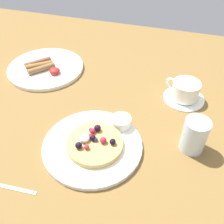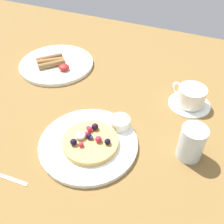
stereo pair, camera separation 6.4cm
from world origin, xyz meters
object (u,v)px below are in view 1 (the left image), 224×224
(pancake_plate, at_px, (93,146))
(coffee_saucer, at_px, (184,98))
(water_glass, at_px, (194,136))
(breakfast_plate, at_px, (46,68))
(syrup_ramekin, at_px, (121,122))
(coffee_cup, at_px, (185,90))

(pancake_plate, bearing_deg, coffee_saucer, 52.25)
(coffee_saucer, distance_m, water_glass, 0.21)
(breakfast_plate, distance_m, water_glass, 0.58)
(syrup_ramekin, bearing_deg, pancake_plate, -121.34)
(pancake_plate, distance_m, coffee_cup, 0.34)
(pancake_plate, xyz_separation_m, coffee_saucer, (0.21, 0.27, -0.00))
(breakfast_plate, bearing_deg, syrup_ramekin, -31.44)
(coffee_saucer, relative_size, water_glass, 1.38)
(pancake_plate, xyz_separation_m, breakfast_plate, (-0.29, 0.30, 0.00))
(pancake_plate, xyz_separation_m, syrup_ramekin, (0.05, 0.09, 0.02))
(pancake_plate, xyz_separation_m, water_glass, (0.25, 0.07, 0.04))
(coffee_cup, bearing_deg, coffee_saucer, -22.93)
(breakfast_plate, height_order, water_glass, water_glass)
(breakfast_plate, bearing_deg, coffee_saucer, -2.95)
(pancake_plate, height_order, coffee_cup, coffee_cup)
(syrup_ramekin, height_order, water_glass, water_glass)
(coffee_cup, bearing_deg, water_glass, -79.40)
(syrup_ramekin, relative_size, water_glass, 0.59)
(pancake_plate, distance_m, syrup_ramekin, 0.10)
(breakfast_plate, bearing_deg, pancake_plate, -45.74)
(syrup_ramekin, height_order, coffee_cup, coffee_cup)
(coffee_cup, bearing_deg, pancake_plate, -127.51)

